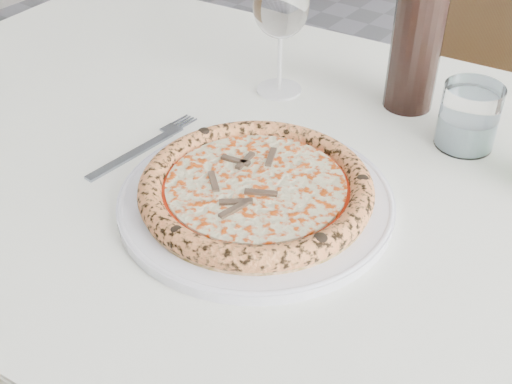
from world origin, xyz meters
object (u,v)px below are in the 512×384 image
plate (256,199)px  wine_bottle (419,26)px  dining_table (296,216)px  wine_glass (281,9)px  tumbler (468,120)px  pizza (256,188)px  chair_far (460,90)px

plate → wine_bottle: (0.04, 0.35, 0.12)m
dining_table → wine_glass: wine_glass is taller
wine_glass → wine_bottle: size_ratio=0.62×
wine_bottle → wine_glass: bearing=-157.9°
wine_bottle → plate: bearing=-97.4°
dining_table → tumbler: size_ratio=17.06×
dining_table → pizza: (-0.00, -0.10, 0.11)m
wine_glass → dining_table: bearing=-49.1°
pizza → wine_bottle: 0.36m
chair_far → tumbler: 0.67m
wine_glass → chair_far: bearing=78.9°
chair_far → wine_glass: 0.71m
plate → wine_glass: size_ratio=1.79×
tumbler → wine_bottle: bearing=152.8°
dining_table → plate: (0.00, -0.10, 0.09)m
plate → wine_glass: bearing=118.5°
dining_table → plate: plate is taller
dining_table → chair_far: (-0.03, 0.77, -0.14)m
chair_far → wine_bottle: wine_bottle is taller
dining_table → tumbler: 0.28m
dining_table → tumbler: tumbler is taller
pizza → plate: bearing=16.2°
tumbler → wine_bottle: 0.16m
pizza → tumbler: tumbler is taller
dining_table → wine_glass: size_ratio=8.18×
pizza → tumbler: size_ratio=3.16×
tumbler → wine_bottle: (-0.11, 0.06, 0.09)m
dining_table → pizza: pizza is taller
chair_far → wine_glass: size_ratio=4.83×
plate → pizza: 0.02m
tumbler → plate: bearing=-119.1°
plate → pizza: bearing=-163.8°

